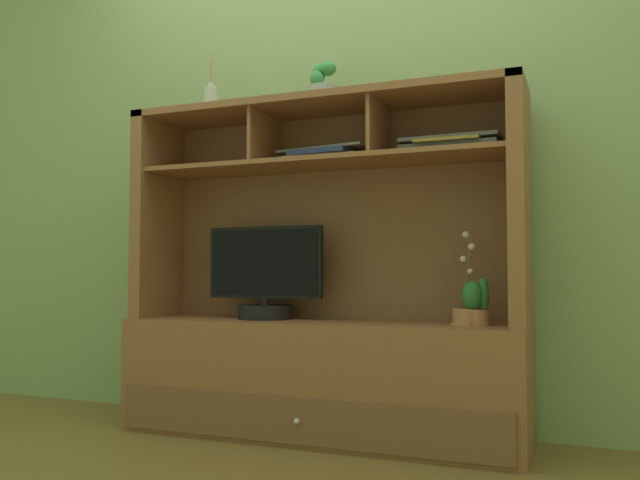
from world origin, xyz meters
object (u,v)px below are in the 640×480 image
at_px(magazine_stack_left, 451,147).
at_px(diffuser_bottle, 211,100).
at_px(media_console, 321,336).
at_px(potted_succulent, 322,86).
at_px(potted_fern, 476,304).
at_px(tv_monitor, 265,281).
at_px(magazine_stack_centre, 325,156).
at_px(potted_orchid, 468,313).

bearing_deg(magazine_stack_left, diffuser_bottle, -178.65).
xyz_separation_m(media_console, potted_succulent, (-0.00, 0.02, 1.07)).
relative_size(media_console, potted_fern, 9.20).
bearing_deg(potted_fern, diffuser_bottle, 178.68).
bearing_deg(diffuser_bottle, potted_fern, -1.32).
bearing_deg(media_console, magazine_stack_left, 3.36).
distance_m(tv_monitor, diffuser_bottle, 0.88).
height_order(tv_monitor, potted_fern, tv_monitor).
distance_m(magazine_stack_left, magazine_stack_centre, 0.54).
height_order(potted_orchid, magazine_stack_left, magazine_stack_left).
bearing_deg(potted_orchid, magazine_stack_left, 153.24).
relative_size(magazine_stack_left, diffuser_bottle, 1.37).
relative_size(magazine_stack_left, potted_succulent, 2.17).
distance_m(magazine_stack_centre, potted_succulent, 0.30).
xyz_separation_m(potted_orchid, potted_succulent, (-0.62, 0.02, 0.96)).
distance_m(magazine_stack_left, potted_succulent, 0.63).
height_order(magazine_stack_left, diffuser_bottle, diffuser_bottle).
bearing_deg(potted_fern, tv_monitor, 178.31).
bearing_deg(magazine_stack_left, potted_fern, -28.17).
height_order(tv_monitor, magazine_stack_left, magazine_stack_left).
bearing_deg(magazine_stack_centre, potted_succulent, -104.36).
xyz_separation_m(magazine_stack_left, potted_succulent, (-0.55, -0.01, 0.30)).
distance_m(potted_fern, diffuser_bottle, 1.50).
height_order(media_console, tv_monitor, media_console).
relative_size(tv_monitor, magazine_stack_left, 1.35).
height_order(diffuser_bottle, potted_succulent, diffuser_bottle).
xyz_separation_m(potted_orchid, diffuser_bottle, (-1.16, 0.01, 0.95)).
bearing_deg(potted_orchid, potted_succulent, 177.90).
distance_m(potted_orchid, potted_fern, 0.05).
xyz_separation_m(potted_orchid, magazine_stack_left, (-0.07, 0.03, 0.66)).
xyz_separation_m(magazine_stack_centre, potted_succulent, (-0.01, -0.02, 0.30)).
distance_m(media_console, potted_succulent, 1.07).
xyz_separation_m(tv_monitor, potted_fern, (0.91, -0.03, -0.08)).
bearing_deg(media_console, magazine_stack_centre, 85.64).
bearing_deg(potted_orchid, potted_fern, -31.03).
relative_size(media_console, potted_orchid, 4.63).
xyz_separation_m(magazine_stack_left, magazine_stack_centre, (-0.54, 0.01, -0.00)).
distance_m(potted_orchid, magazine_stack_left, 0.66).
relative_size(magazine_stack_centre, potted_succulent, 2.36).
bearing_deg(potted_fern, magazine_stack_left, 151.83).
distance_m(media_console, potted_orchid, 0.62).
bearing_deg(diffuser_bottle, potted_succulent, 1.50).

